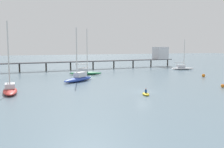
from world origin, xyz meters
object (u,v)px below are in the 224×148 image
(mooring_buoy_far, at_px, (223,86))
(mooring_buoy_near, at_px, (204,76))
(sailboat_white, at_px, (182,68))
(sailboat_green, at_px, (85,72))
(sailboat_red, at_px, (10,89))
(dinghy_yellow, at_px, (146,94))
(sailboat_blue, at_px, (79,78))
(pier, at_px, (132,56))

(mooring_buoy_far, bearing_deg, mooring_buoy_near, 61.25)
(sailboat_white, bearing_deg, sailboat_green, -174.55)
(sailboat_red, xyz_separation_m, dinghy_yellow, (21.15, -9.76, -0.52))
(dinghy_yellow, distance_m, mooring_buoy_far, 17.73)
(mooring_buoy_far, bearing_deg, sailboat_white, 65.09)
(sailboat_white, relative_size, sailboat_blue, 0.85)
(mooring_buoy_near, bearing_deg, sailboat_white, 68.10)
(sailboat_white, bearing_deg, dinghy_yellow, -133.37)
(sailboat_red, bearing_deg, dinghy_yellow, -24.77)
(sailboat_red, bearing_deg, sailboat_green, 49.42)
(sailboat_green, relative_size, mooring_buoy_near, 14.91)
(sailboat_white, distance_m, dinghy_yellow, 48.96)
(sailboat_green, distance_m, mooring_buoy_far, 36.62)
(sailboat_green, bearing_deg, sailboat_red, -130.58)
(pier, xyz_separation_m, mooring_buoy_near, (4.61, -34.08, -3.85))
(sailboat_blue, bearing_deg, sailboat_green, 68.87)
(sailboat_green, relative_size, sailboat_red, 1.06)
(sailboat_green, xyz_separation_m, sailboat_blue, (-4.77, -12.34, 0.05))
(sailboat_blue, xyz_separation_m, dinghy_yellow, (6.70, -19.85, -0.64))
(mooring_buoy_far, bearing_deg, sailboat_green, 122.38)
(pier, bearing_deg, sailboat_red, -136.40)
(pier, relative_size, sailboat_blue, 6.20)
(sailboat_green, distance_m, dinghy_yellow, 32.26)
(sailboat_green, distance_m, sailboat_blue, 13.23)
(sailboat_red, relative_size, dinghy_yellow, 4.90)
(sailboat_green, xyz_separation_m, mooring_buoy_near, (27.64, -16.28, -0.38))
(pier, xyz_separation_m, sailboat_white, (12.51, -14.42, -3.60))
(sailboat_white, height_order, sailboat_red, sailboat_red)
(dinghy_yellow, bearing_deg, pier, 67.11)
(pier, height_order, sailboat_white, sailboat_white)
(sailboat_blue, bearing_deg, mooring_buoy_near, -6.93)
(sailboat_red, xyz_separation_m, mooring_buoy_far, (38.83, -8.48, -0.39))
(mooring_buoy_far, bearing_deg, sailboat_red, 167.67)
(sailboat_white, distance_m, sailboat_blue, 43.28)
(sailboat_blue, distance_m, mooring_buoy_near, 32.65)
(pier, distance_m, sailboat_blue, 41.16)
(sailboat_green, xyz_separation_m, sailboat_red, (-19.22, -22.44, -0.07))
(sailboat_blue, height_order, dinghy_yellow, sailboat_blue)
(sailboat_green, height_order, sailboat_red, sailboat_green)
(mooring_buoy_near, bearing_deg, dinghy_yellow, -148.24)
(pier, bearing_deg, dinghy_yellow, -112.89)
(sailboat_red, height_order, mooring_buoy_far, sailboat_red)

